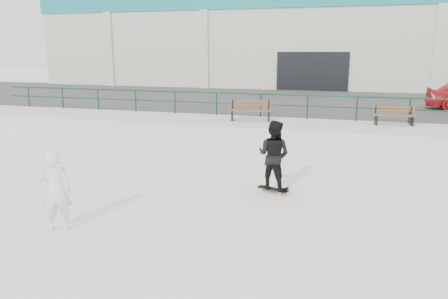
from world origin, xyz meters
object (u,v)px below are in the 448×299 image
(bench_right, at_px, (394,116))
(bench_left, at_px, (251,111))
(skateboard, at_px, (273,189))
(standing_skater, at_px, (274,155))
(seated_skater, at_px, (56,191))

(bench_right, bearing_deg, bench_left, 177.91)
(skateboard, distance_m, standing_skater, 0.86)
(skateboard, height_order, standing_skater, standing_skater)
(bench_left, distance_m, seated_skater, 10.95)
(standing_skater, height_order, seated_skater, standing_skater)
(seated_skater, bearing_deg, bench_left, -118.67)
(bench_left, relative_size, skateboard, 2.34)
(bench_right, xyz_separation_m, standing_skater, (-3.33, -7.97, 0.06))
(bench_left, relative_size, standing_skater, 1.12)
(bench_left, relative_size, seated_skater, 1.19)
(bench_left, bearing_deg, standing_skater, -85.15)
(bench_right, relative_size, standing_skater, 0.99)
(bench_right, xyz_separation_m, seated_skater, (-6.89, -11.36, -0.08))
(bench_left, distance_m, skateboard, 7.87)
(bench_left, height_order, seated_skater, seated_skater)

